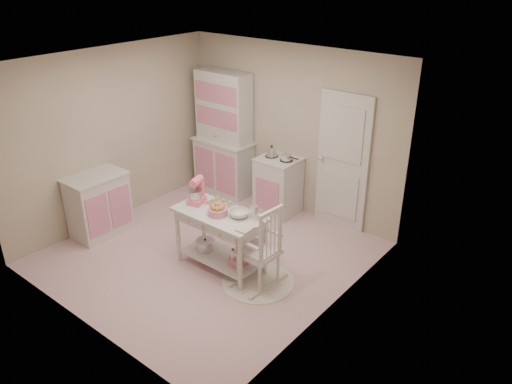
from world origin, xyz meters
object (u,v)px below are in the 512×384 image
hutch (223,134)px  base_cabinet (99,205)px  stove (278,186)px  bread_basket (218,211)px  work_table (220,240)px  stand_mixer (196,191)px  rocking_chair (258,245)px

hutch → base_cabinet: hutch is taller
hutch → stove: bearing=-2.4°
base_cabinet → bread_basket: bearing=11.4°
base_cabinet → work_table: base_cabinet is taller
base_cabinet → stand_mixer: 1.70m
hutch → base_cabinet: bearing=-100.7°
stove → work_table: (0.35, -1.72, -0.06)m
hutch → bread_basket: 2.42m
work_table → stand_mixer: 0.71m
bread_basket → base_cabinet: bearing=-168.6°
rocking_chair → stand_mixer: stand_mixer is taller
stand_mixer → rocking_chair: bearing=-17.4°
bread_basket → hutch: bearing=130.8°
work_table → hutch: bearing=131.2°
hutch → base_cabinet: size_ratio=2.26×
work_table → stove: bearing=101.6°
base_cabinet → rocking_chair: 2.62m
hutch → work_table: size_ratio=1.73×
work_table → stand_mixer: size_ratio=3.53×
base_cabinet → rocking_chair: size_ratio=0.84×
rocking_chair → bread_basket: 0.66m
rocking_chair → bread_basket: (-0.58, -0.08, 0.30)m
base_cabinet → work_table: bearing=12.9°
base_cabinet → bread_basket: base_cabinet is taller
stove → work_table: bearing=-78.4°
stand_mixer → stove: bearing=69.8°
hutch → base_cabinet: (-0.42, -2.23, -0.58)m
hutch → stove: (1.20, -0.05, -0.58)m
stand_mixer → bread_basket: (0.44, -0.07, -0.12)m
rocking_chair → stove: bearing=123.3°
work_table → stand_mixer: (-0.42, 0.02, 0.57)m
base_cabinet → stand_mixer: stand_mixer is taller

